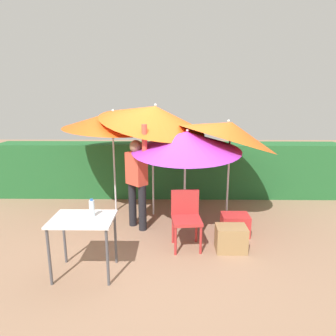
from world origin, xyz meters
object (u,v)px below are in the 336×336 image
at_px(person_vendor, 137,178).
at_px(folding_table, 83,225).
at_px(chair_plastic, 186,216).
at_px(crate_cardboard, 231,238).
at_px(umbrella_rainbow, 186,141).
at_px(umbrella_yellow, 154,116).
at_px(umbrella_navy, 229,131).
at_px(umbrella_orange, 113,120).
at_px(cooler_box, 235,225).
at_px(bottle_water, 92,208).

distance_m(person_vendor, folding_table, 1.56).
height_order(chair_plastic, crate_cardboard, chair_plastic).
distance_m(umbrella_rainbow, crate_cardboard, 1.75).
relative_size(umbrella_yellow, umbrella_navy, 1.14).
relative_size(umbrella_orange, folding_table, 2.67).
xyz_separation_m(umbrella_yellow, cooler_box, (1.42, -0.94, -1.79)).
bearing_deg(umbrella_navy, folding_table, -138.83).
distance_m(crate_cardboard, bottle_water, 2.15).
bearing_deg(crate_cardboard, cooler_box, 72.01).
distance_m(person_vendor, crate_cardboard, 1.88).
distance_m(umbrella_rainbow, chair_plastic, 1.29).
height_order(umbrella_yellow, umbrella_navy, umbrella_yellow).
bearing_deg(bottle_water, umbrella_rainbow, 48.27).
relative_size(umbrella_navy, bottle_water, 9.12).
relative_size(umbrella_navy, crate_cardboard, 4.73).
height_order(umbrella_orange, chair_plastic, umbrella_orange).
height_order(umbrella_orange, folding_table, umbrella_orange).
height_order(chair_plastic, bottle_water, bottle_water).
xyz_separation_m(chair_plastic, bottle_water, (-1.25, -0.72, 0.39)).
bearing_deg(umbrella_rainbow, bottle_water, -131.73).
relative_size(umbrella_yellow, cooler_box, 5.45).
relative_size(umbrella_rainbow, folding_table, 2.40).
distance_m(umbrella_orange, folding_table, 2.56).
xyz_separation_m(umbrella_yellow, bottle_water, (-0.69, -2.05, -1.07)).
distance_m(umbrella_yellow, crate_cardboard, 2.62).
height_order(umbrella_yellow, person_vendor, umbrella_yellow).
bearing_deg(person_vendor, cooler_box, -9.31).
distance_m(umbrella_yellow, umbrella_navy, 1.43).
relative_size(chair_plastic, cooler_box, 1.94).
distance_m(umbrella_orange, umbrella_yellow, 0.84).
height_order(person_vendor, bottle_water, person_vendor).
height_order(umbrella_rainbow, cooler_box, umbrella_rainbow).
xyz_separation_m(umbrella_orange, cooler_box, (2.24, -1.11, -1.69)).
bearing_deg(folding_table, bottle_water, 24.22).
bearing_deg(cooler_box, folding_table, -152.45).
bearing_deg(folding_table, umbrella_yellow, 68.96).
distance_m(cooler_box, folding_table, 2.57).
xyz_separation_m(umbrella_rainbow, bottle_water, (-1.28, -1.44, -0.67)).
distance_m(umbrella_navy, chair_plastic, 1.86).
bearing_deg(crate_cardboard, umbrella_orange, 141.50).
xyz_separation_m(umbrella_orange, bottle_water, (0.13, -2.22, -0.97)).
height_order(person_vendor, chair_plastic, person_vendor).
distance_m(chair_plastic, crate_cardboard, 0.77).
height_order(umbrella_orange, umbrella_navy, umbrella_navy).
bearing_deg(cooler_box, crate_cardboard, -107.99).
relative_size(umbrella_navy, cooler_box, 4.77).
bearing_deg(crate_cardboard, umbrella_navy, 83.49).
height_order(chair_plastic, cooler_box, chair_plastic).
bearing_deg(umbrella_orange, cooler_box, -26.36).
relative_size(umbrella_navy, person_vendor, 1.16).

